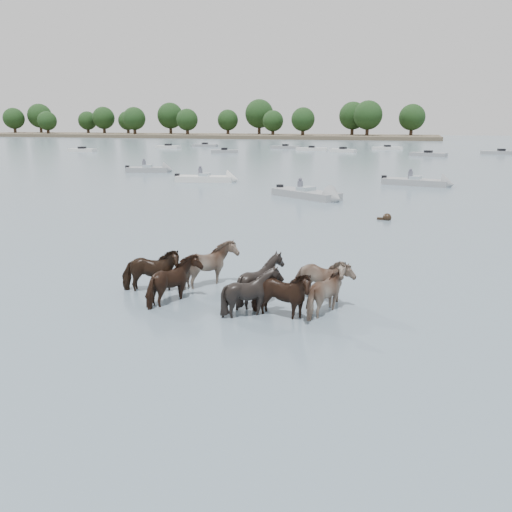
# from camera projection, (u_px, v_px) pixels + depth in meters

# --- Properties ---
(ground) EXTENTS (400.00, 400.00, 0.00)m
(ground) POSITION_uv_depth(u_px,v_px,m) (264.00, 327.00, 12.56)
(ground) COLOR slate
(ground) RESTS_ON ground
(shoreline) EXTENTS (160.00, 30.00, 1.00)m
(shoreline) POSITION_uv_depth(u_px,v_px,m) (186.00, 136.00, 171.01)
(shoreline) COLOR #4C4233
(shoreline) RESTS_ON ground
(pony_herd) EXTENTS (6.97, 3.40, 1.56)m
(pony_herd) POSITION_uv_depth(u_px,v_px,m) (243.00, 283.00, 14.11)
(pony_herd) COLOR black
(pony_herd) RESTS_ON ground
(swimming_pony) EXTENTS (0.72, 0.44, 0.44)m
(swimming_pony) POSITION_uv_depth(u_px,v_px,m) (386.00, 218.00, 26.25)
(swimming_pony) COLOR black
(swimming_pony) RESTS_ON ground
(motorboat_a) EXTENTS (5.46, 2.48, 1.92)m
(motorboat_a) POSITION_uv_depth(u_px,v_px,m) (214.00, 179.00, 43.01)
(motorboat_a) COLOR silver
(motorboat_a) RESTS_ON ground
(motorboat_b) EXTENTS (5.43, 4.20, 1.92)m
(motorboat_b) POSITION_uv_depth(u_px,v_px,m) (314.00, 195.00, 33.39)
(motorboat_b) COLOR gray
(motorboat_b) RESTS_ON ground
(motorboat_c) EXTENTS (5.67, 2.65, 1.92)m
(motorboat_c) POSITION_uv_depth(u_px,v_px,m) (425.00, 183.00, 40.38)
(motorboat_c) COLOR gray
(motorboat_c) RESTS_ON ground
(motorboat_f) EXTENTS (4.82, 2.83, 1.92)m
(motorboat_f) POSITION_uv_depth(u_px,v_px,m) (155.00, 170.00, 51.45)
(motorboat_f) COLOR gray
(motorboat_f) RESTS_ON ground
(distant_flotilla) EXTENTS (106.97, 24.96, 0.93)m
(distant_flotilla) POSITION_uv_depth(u_px,v_px,m) (389.00, 151.00, 83.24)
(distant_flotilla) COLOR silver
(distant_flotilla) RESTS_ON ground
(treeline) EXTENTS (149.22, 20.84, 12.13)m
(treeline) POSITION_uv_depth(u_px,v_px,m) (192.00, 117.00, 171.07)
(treeline) COLOR #382619
(treeline) RESTS_ON ground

